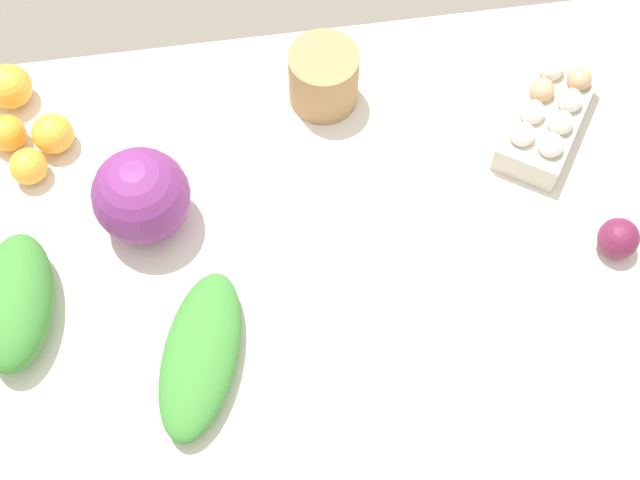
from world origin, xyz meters
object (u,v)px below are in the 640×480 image
paper_bag (324,78)px  orange_1 (7,133)px  orange_5 (28,166)px  greens_bunch_kale (15,302)px  orange_4 (53,134)px  beet_root (618,238)px  greens_bunch_dandelion (201,355)px  cabbage_purple (141,196)px  egg_carton (547,116)px  orange_0 (9,87)px

paper_bag → orange_1: paper_bag is taller
orange_1 → orange_5: (-0.04, 0.07, -0.00)m
greens_bunch_kale → orange_1: bearing=-86.5°
orange_4 → beet_root: bearing=159.7°
greens_bunch_dandelion → orange_4: 0.50m
cabbage_purple → greens_bunch_dandelion: 0.28m
greens_bunch_dandelion → greens_bunch_kale: bearing=-23.9°
beet_root → orange_5: 1.02m
egg_carton → greens_bunch_kale: same height
greens_bunch_dandelion → orange_0: (0.30, -0.56, 0.01)m
greens_bunch_dandelion → orange_4: (0.22, -0.45, 0.00)m
orange_4 → orange_5: (0.04, 0.06, -0.00)m
orange_4 → orange_5: 0.07m
orange_1 → orange_4: 0.08m
greens_bunch_dandelion → paper_bag: bearing=-118.9°
cabbage_purple → orange_5: bearing=-30.5°
orange_1 → greens_bunch_dandelion: bearing=123.4°
beet_root → orange_4: orange_4 is taller
cabbage_purple → orange_1: size_ratio=2.48×
greens_bunch_kale → beet_root: greens_bunch_kale is taller
orange_5 → orange_4: bearing=-126.4°
beet_root → orange_4: (0.93, -0.34, 0.00)m
egg_carton → beet_root: (-0.06, 0.25, -0.01)m
greens_bunch_kale → orange_0: size_ratio=2.93×
orange_5 → beet_root: bearing=163.7°
cabbage_purple → paper_bag: size_ratio=1.29×
beet_root → orange_0: (1.01, -0.45, 0.01)m
greens_bunch_kale → cabbage_purple: bearing=-146.0°
paper_bag → greens_bunch_kale: bearing=32.9°
cabbage_purple → orange_5: size_ratio=2.51×
orange_5 → cabbage_purple: bearing=149.5°
greens_bunch_dandelion → beet_root: (-0.71, -0.10, 0.00)m
cabbage_purple → paper_bag: (-0.34, -0.21, -0.02)m
cabbage_purple → greens_bunch_dandelion: bearing=104.4°
paper_bag → greens_bunch_dandelion: size_ratio=0.45×
greens_bunch_dandelion → orange_5: (0.27, -0.39, -0.00)m
cabbage_purple → orange_0: 0.37m
orange_4 → orange_5: orange_4 is taller
orange_1 → beet_root: bearing=160.5°
egg_carton → orange_0: egg_carton is taller
greens_bunch_kale → orange_5: size_ratio=3.69×
greens_bunch_dandelion → orange_1: bearing=-56.6°
cabbage_purple → greens_bunch_kale: (0.22, 0.14, -0.03)m
orange_0 → orange_1: bearing=87.1°
greens_bunch_kale → orange_1: (0.02, -0.34, -0.01)m
greens_bunch_kale → beet_root: (-0.99, 0.02, -0.01)m
paper_bag → orange_5: (0.53, 0.09, -0.03)m
greens_bunch_kale → greens_bunch_dandelion: greens_bunch_kale is taller
orange_0 → beet_root: bearing=155.7°
cabbage_purple → paper_bag: bearing=-147.8°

